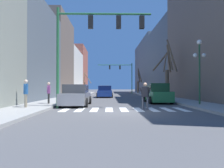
{
  "coord_description": "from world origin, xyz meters",
  "views": [
    {
      "loc": [
        -0.96,
        -12.31,
        1.39
      ],
      "look_at": [
        -0.26,
        27.94,
        1.97
      ],
      "focal_mm": 35.0,
      "sensor_mm": 36.0,
      "label": 1
    }
  ],
  "objects": [
    {
      "name": "street_lamp_right_corner",
      "position": [
        5.7,
        3.46,
        3.46
      ],
      "size": [
        0.95,
        0.36,
        4.71
      ],
      "color": "#1E4C2D",
      "rests_on": "sidewalk_right"
    },
    {
      "name": "traffic_signal_near",
      "position": [
        -2.04,
        2.0,
        4.88
      ],
      "size": [
        6.23,
        0.28,
        6.62
      ],
      "color": "#236038",
      "rests_on": "ground_plane"
    },
    {
      "name": "car_at_intersection",
      "position": [
        -3.38,
        4.18,
        0.74
      ],
      "size": [
        2.03,
        4.87,
        1.58
      ],
      "rotation": [
        0.0,
        0.0,
        1.57
      ],
      "color": "gray",
      "rests_on": "ground_plane"
    },
    {
      "name": "building_row_left",
      "position": [
        -10.26,
        25.47,
        5.43
      ],
      "size": [
        6.0,
        61.06,
        12.31
      ],
      "color": "gray",
      "rests_on": "ground_plane"
    },
    {
      "name": "crosswalk_stripes",
      "position": [
        -0.0,
        1.2,
        0.0
      ],
      "size": [
        7.65,
        2.6,
        0.01
      ],
      "color": "white",
      "rests_on": "ground_plane"
    },
    {
      "name": "traffic_signal_far",
      "position": [
        2.08,
        35.61,
        4.89
      ],
      "size": [
        7.62,
        0.28,
        6.68
      ],
      "color": "#236038",
      "rests_on": "ground_plane"
    },
    {
      "name": "pedestrian_crossing_street",
      "position": [
        1.32,
        1.09,
        0.99
      ],
      "size": [
        0.69,
        0.36,
        1.67
      ],
      "rotation": [
        0.0,
        0.0,
        5.88
      ],
      "color": "#4C4C51",
      "rests_on": "ground_plane"
    },
    {
      "name": "pedestrian_on_left_sidewalk",
      "position": [
        -6.07,
        1.33,
        1.16
      ],
      "size": [
        0.31,
        0.73,
        1.71
      ],
      "rotation": [
        0.0,
        0.0,
        4.93
      ],
      "color": "#7A705B",
      "rests_on": "sidewalk_left"
    },
    {
      "name": "street_tree_left_near",
      "position": [
        5.78,
        35.41,
        2.67
      ],
      "size": [
        1.25,
        1.64,
        5.34
      ],
      "color": "brown",
      "rests_on": "sidewalk_right"
    },
    {
      "name": "car_driving_away_lane",
      "position": [
        3.41,
        7.12,
        0.8
      ],
      "size": [
        1.97,
        4.87,
        1.72
      ],
      "rotation": [
        0.0,
        0.0,
        1.57
      ],
      "color": "#236B38",
      "rests_on": "ground_plane"
    },
    {
      "name": "ground_plane",
      "position": [
        0.0,
        0.0,
        0.0
      ],
      "size": [
        240.0,
        240.0,
        0.0
      ],
      "primitive_type": "plane",
      "color": "#4C4C4F"
    },
    {
      "name": "sidewalk_left",
      "position": [
        -5.89,
        0.0,
        0.07
      ],
      "size": [
        2.75,
        90.0,
        0.15
      ],
      "color": "gray",
      "rests_on": "ground_plane"
    },
    {
      "name": "car_parked_right_mid",
      "position": [
        -1.82,
        32.13,
        0.8
      ],
      "size": [
        2.19,
        4.89,
        1.71
      ],
      "rotation": [
        0.0,
        0.0,
        -1.57
      ],
      "color": "silver",
      "rests_on": "ground_plane"
    },
    {
      "name": "street_tree_right_near",
      "position": [
        5.65,
        11.86,
        3.14
      ],
      "size": [
        2.44,
        3.18,
        6.6
      ],
      "color": "brown",
      "rests_on": "sidewalk_right"
    },
    {
      "name": "building_row_right",
      "position": [
        10.26,
        24.09,
        6.45
      ],
      "size": [
        6.0,
        60.39,
        13.97
      ],
      "color": "#66564C",
      "rests_on": "ground_plane"
    },
    {
      "name": "street_tree_left_mid",
      "position": [
        -5.64,
        31.93,
        2.08
      ],
      "size": [
        1.77,
        2.2,
        4.31
      ],
      "color": "brown",
      "rests_on": "sidewalk_left"
    },
    {
      "name": "car_parked_left_near",
      "position": [
        -1.42,
        17.56,
        0.74
      ],
      "size": [
        2.13,
        4.73,
        1.58
      ],
      "rotation": [
        0.0,
        0.0,
        -1.57
      ],
      "color": "navy",
      "rests_on": "ground_plane"
    },
    {
      "name": "pedestrian_waiting_at_curb",
      "position": [
        -5.47,
        4.31,
        1.1
      ],
      "size": [
        0.27,
        0.69,
        1.61
      ],
      "rotation": [
        0.0,
        0.0,
        4.87
      ],
      "color": "black",
      "rests_on": "sidewalk_left"
    }
  ]
}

